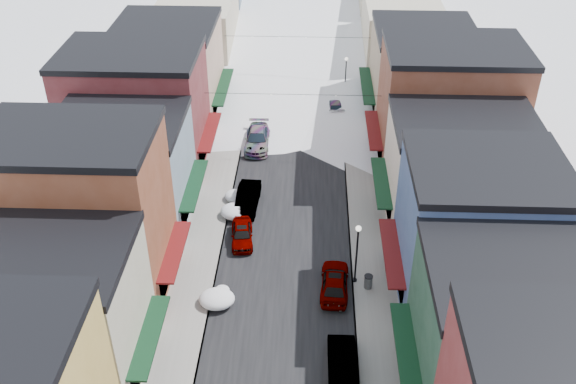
# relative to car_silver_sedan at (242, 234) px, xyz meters

# --- Properties ---
(road) EXTENTS (10.00, 160.00, 0.01)m
(road) POSITION_rel_car_silver_sedan_xyz_m (3.50, 34.10, -0.70)
(road) COLOR black
(road) RESTS_ON ground
(sidewalk_left) EXTENTS (3.20, 160.00, 0.15)m
(sidewalk_left) POSITION_rel_car_silver_sedan_xyz_m (-3.10, 34.10, -0.63)
(sidewalk_left) COLOR gray
(sidewalk_left) RESTS_ON ground
(sidewalk_right) EXTENTS (3.20, 160.00, 0.15)m
(sidewalk_right) POSITION_rel_car_silver_sedan_xyz_m (10.10, 34.10, -0.63)
(sidewalk_right) COLOR gray
(sidewalk_right) RESTS_ON ground
(curb_left) EXTENTS (0.10, 160.00, 0.15)m
(curb_left) POSITION_rel_car_silver_sedan_xyz_m (-1.55, 34.10, -0.63)
(curb_left) COLOR slate
(curb_left) RESTS_ON ground
(curb_right) EXTENTS (0.10, 160.00, 0.15)m
(curb_right) POSITION_rel_car_silver_sedan_xyz_m (8.55, 34.10, -0.63)
(curb_right) COLOR slate
(curb_right) RESTS_ON ground
(bldg_l_cream) EXTENTS (11.30, 8.20, 9.50)m
(bldg_l_cream) POSITION_rel_car_silver_sedan_xyz_m (-9.69, -13.40, 4.05)
(bldg_l_cream) COLOR beige
(bldg_l_cream) RESTS_ON ground
(bldg_l_brick_near) EXTENTS (12.30, 8.20, 12.50)m
(bldg_l_brick_near) POSITION_rel_car_silver_sedan_xyz_m (-10.19, -5.40, 5.55)
(bldg_l_brick_near) COLOR brown
(bldg_l_brick_near) RESTS_ON ground
(bldg_l_grayblue) EXTENTS (11.30, 9.20, 9.00)m
(bldg_l_grayblue) POSITION_rel_car_silver_sedan_xyz_m (-9.69, 3.10, 3.80)
(bldg_l_grayblue) COLOR #7990A2
(bldg_l_grayblue) RESTS_ON ground
(bldg_l_brick_far) EXTENTS (13.30, 9.20, 11.00)m
(bldg_l_brick_far) POSITION_rel_car_silver_sedan_xyz_m (-10.69, 12.10, 4.80)
(bldg_l_brick_far) COLOR maroon
(bldg_l_brick_far) RESTS_ON ground
(bldg_l_tan) EXTENTS (11.30, 11.20, 10.00)m
(bldg_l_tan) POSITION_rel_car_silver_sedan_xyz_m (-9.69, 22.10, 4.30)
(bldg_l_tan) COLOR tan
(bldg_l_tan) RESTS_ON ground
(bldg_r_green) EXTENTS (11.30, 9.20, 9.50)m
(bldg_r_green) POSITION_rel_car_silver_sedan_xyz_m (16.69, -13.90, 4.05)
(bldg_r_green) COLOR #214533
(bldg_r_green) RESTS_ON ground
(bldg_r_blue) EXTENTS (11.30, 9.20, 10.50)m
(bldg_r_blue) POSITION_rel_car_silver_sedan_xyz_m (16.69, -4.90, 4.55)
(bldg_r_blue) COLOR #3A5183
(bldg_r_blue) RESTS_ON ground
(bldg_r_cream) EXTENTS (12.30, 9.20, 9.00)m
(bldg_r_cream) POSITION_rel_car_silver_sedan_xyz_m (17.19, 4.10, 3.80)
(bldg_r_cream) COLOR beige
(bldg_r_cream) RESTS_ON ground
(bldg_r_brick_far) EXTENTS (13.30, 9.20, 11.50)m
(bldg_r_brick_far) POSITION_rel_car_silver_sedan_xyz_m (17.69, 13.10, 5.05)
(bldg_r_brick_far) COLOR brown
(bldg_r_brick_far) RESTS_ON ground
(bldg_r_tan) EXTENTS (11.30, 11.20, 9.50)m
(bldg_r_tan) POSITION_rel_car_silver_sedan_xyz_m (16.69, 23.10, 4.05)
(bldg_r_tan) COLOR #8F7A5E
(bldg_r_tan) RESTS_ON ground
(overhead_cables) EXTENTS (16.40, 15.04, 0.04)m
(overhead_cables) POSITION_rel_car_silver_sedan_xyz_m (3.50, 21.60, 5.49)
(overhead_cables) COLOR black
(overhead_cables) RESTS_ON ground
(car_silver_sedan) EXTENTS (2.11, 4.30, 1.41)m
(car_silver_sedan) POSITION_rel_car_silver_sedan_xyz_m (0.00, 0.00, 0.00)
(car_silver_sedan) COLOR gray
(car_silver_sedan) RESTS_ON ground
(car_dark_hatch) EXTENTS (2.01, 5.15, 1.67)m
(car_dark_hatch) POSITION_rel_car_silver_sedan_xyz_m (0.00, 4.77, 0.13)
(car_dark_hatch) COLOR black
(car_dark_hatch) RESTS_ON ground
(car_silver_wagon) EXTENTS (2.41, 5.80, 1.68)m
(car_silver_wagon) POSITION_rel_car_silver_sedan_xyz_m (0.00, 15.20, 0.13)
(car_silver_wagon) COLOR #AAADB2
(car_silver_wagon) RESTS_ON ground
(car_green_sedan) EXTENTS (1.80, 5.04, 1.65)m
(car_green_sedan) POSITION_rel_car_silver_sedan_xyz_m (7.52, -13.00, 0.12)
(car_green_sedan) COLOR black
(car_green_sedan) RESTS_ON ground
(car_gray_suv) EXTENTS (2.23, 5.01, 1.67)m
(car_gray_suv) POSITION_rel_car_silver_sedan_xyz_m (7.20, -5.48, 0.13)
(car_gray_suv) COLOR gray
(car_gray_suv) RESTS_ON ground
(car_black_sedan) EXTENTS (2.19, 4.70, 1.33)m
(car_black_sedan) POSITION_rel_car_silver_sedan_xyz_m (7.80, 23.17, -0.04)
(car_black_sedan) COLOR black
(car_black_sedan) RESTS_ON ground
(car_lane_silver) EXTENTS (2.21, 4.60, 1.51)m
(car_lane_silver) POSITION_rel_car_silver_sedan_xyz_m (2.26, 31.49, 0.05)
(car_lane_silver) COLOR #96979D
(car_lane_silver) RESTS_ON ground
(car_lane_white) EXTENTS (3.21, 6.33, 1.72)m
(car_lane_white) POSITION_rel_car_silver_sedan_xyz_m (5.61, 44.24, 0.15)
(car_lane_white) COLOR silver
(car_lane_white) RESTS_ON ground
(trash_can) EXTENTS (0.63, 0.63, 1.07)m
(trash_can) POSITION_rel_car_silver_sedan_xyz_m (9.61, -5.20, -0.01)
(trash_can) COLOR #545759
(trash_can) RESTS_ON sidewalk_right
(streetlamp_near) EXTENTS (0.41, 0.41, 4.97)m
(streetlamp_near) POSITION_rel_car_silver_sedan_xyz_m (8.70, -4.52, 2.58)
(streetlamp_near) COLOR black
(streetlamp_near) RESTS_ON sidewalk_right
(streetlamp_far) EXTENTS (0.37, 0.37, 4.49)m
(streetlamp_far) POSITION_rel_car_silver_sedan_xyz_m (9.02, 27.21, 2.28)
(streetlamp_far) COLOR black
(streetlamp_far) RESTS_ON sidewalk_right
(snow_pile_near) EXTENTS (2.52, 2.75, 1.07)m
(snow_pile_near) POSITION_rel_car_silver_sedan_xyz_m (-1.02, -7.15, -0.20)
(snow_pile_near) COLOR white
(snow_pile_near) RESTS_ON ground
(snow_pile_mid) EXTENTS (2.65, 2.83, 1.12)m
(snow_pile_mid) POSITION_rel_car_silver_sedan_xyz_m (-0.78, 3.34, -0.17)
(snow_pile_mid) COLOR white
(snow_pile_mid) RESTS_ON ground
(snow_pile_far) EXTENTS (2.19, 2.55, 0.93)m
(snow_pile_far) POSITION_rel_car_silver_sedan_xyz_m (-0.97, 5.77, -0.26)
(snow_pile_far) COLOR white
(snow_pile_far) RESTS_ON ground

